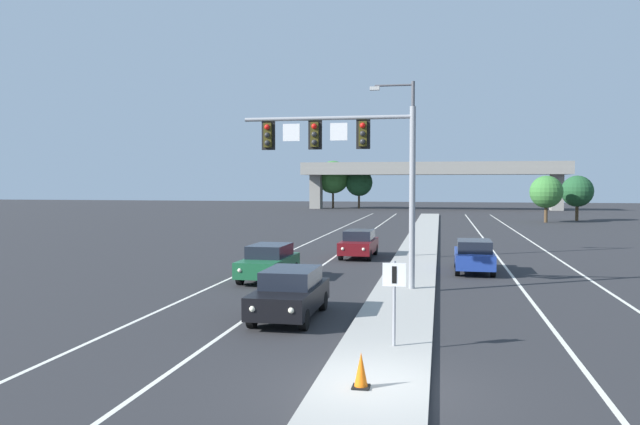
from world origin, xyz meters
TOP-DOWN VIEW (x-y plane):
  - ground_plane at (0.00, 0.00)m, footprint 260.00×260.00m
  - median_island at (0.00, 18.00)m, footprint 2.40×110.00m
  - lane_stripe_oncoming_center at (-4.70, 25.00)m, footprint 0.14×100.00m
  - lane_stripe_receding_center at (4.70, 25.00)m, footprint 0.14×100.00m
  - edge_stripe_left at (-8.00, 25.00)m, footprint 0.14×100.00m
  - edge_stripe_right at (8.00, 25.00)m, footprint 0.14×100.00m
  - overhead_signal_mast at (-2.15, 11.96)m, footprint 6.98×0.44m
  - median_sign_post at (0.24, 3.02)m, footprint 0.60×0.10m
  - street_lamp_median at (-0.44, 23.42)m, footprint 2.58×0.28m
  - car_oncoming_black at (-3.34, 6.43)m, footprint 1.82×4.47m
  - car_oncoming_green at (-6.15, 13.93)m, footprint 1.91×4.50m
  - car_oncoming_darkred at (-3.27, 23.09)m, footprint 1.87×4.49m
  - car_receding_blue at (3.00, 18.17)m, footprint 1.85×4.48m
  - traffic_cone_median_nose at (-0.18, -0.41)m, footprint 0.36×0.36m
  - overpass_bridge at (0.00, 90.05)m, footprint 42.40×6.40m
  - tree_far_left_b at (-12.29, 92.90)m, footprint 4.62×4.62m
  - tree_far_left_c at (-16.75, 92.71)m, footprint 5.59×5.59m
  - tree_far_right_c at (16.64, 62.45)m, footprint 3.57×3.57m
  - tree_far_right_b at (12.71, 58.78)m, footprint 3.54×3.54m

SIDE VIEW (x-z plane):
  - ground_plane at x=0.00m, z-range 0.00..0.00m
  - lane_stripe_oncoming_center at x=-4.70m, z-range 0.00..0.01m
  - lane_stripe_receding_center at x=4.70m, z-range 0.00..0.01m
  - edge_stripe_left at x=-8.00m, z-range 0.00..0.01m
  - edge_stripe_right at x=8.00m, z-range 0.00..0.01m
  - median_island at x=0.00m, z-range 0.00..0.15m
  - traffic_cone_median_nose at x=-0.18m, z-range 0.14..0.88m
  - car_oncoming_black at x=-3.34m, z-range 0.03..1.61m
  - car_oncoming_green at x=-6.15m, z-range 0.03..1.61m
  - car_oncoming_darkred at x=-3.27m, z-range 0.03..1.61m
  - car_receding_blue at x=3.00m, z-range 0.03..1.61m
  - median_sign_post at x=0.24m, z-range 0.49..2.69m
  - tree_far_right_b at x=12.71m, z-range 0.78..5.90m
  - tree_far_right_c at x=16.64m, z-range 0.78..5.95m
  - tree_far_left_b at x=-12.29m, z-range 1.02..7.71m
  - tree_far_left_c at x=-16.75m, z-range 1.24..9.33m
  - overhead_signal_mast at x=-2.15m, z-range 1.89..9.09m
  - overpass_bridge at x=0.00m, z-range 1.96..9.61m
  - street_lamp_median at x=-0.44m, z-range 0.79..10.79m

